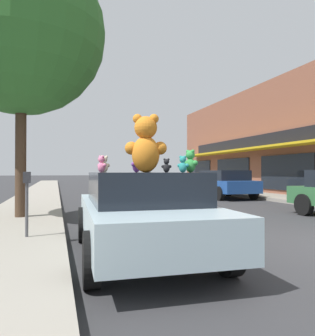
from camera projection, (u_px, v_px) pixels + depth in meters
plush_art_car at (142, 210)px, 5.62m from camera, size 2.21×4.53×1.43m
teddy_bear_giant at (146, 144)px, 5.66m from camera, size 0.77×0.54×1.01m
teddy_bear_black at (166, 166)px, 5.47m from camera, size 0.18×0.12×0.24m
teddy_bear_teal at (183, 164)px, 4.75m from camera, size 0.17×0.17×0.25m
teddy_bear_yellow at (146, 164)px, 6.54m from camera, size 0.25×0.16×0.35m
teddy_bear_purple at (136, 163)px, 6.17m from camera, size 0.25×0.25×0.37m
teddy_bear_pink at (102, 164)px, 5.48m from camera, size 0.17×0.21×0.29m
teddy_bear_white at (149, 163)px, 6.78m from camera, size 0.29×0.21×0.38m
teddy_bear_cream at (104, 164)px, 6.43m from camera, size 0.25×0.16×0.33m
teddy_bear_green at (190, 161)px, 4.88m from camera, size 0.20×0.26×0.34m
parked_car_far_right at (224, 183)px, 17.82m from camera, size 2.15×4.17×1.51m
street_tree at (21, 31)px, 9.30m from camera, size 4.74×4.74×7.64m
parking_meter at (27, 195)px, 6.39m from camera, size 0.14×0.10×1.27m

